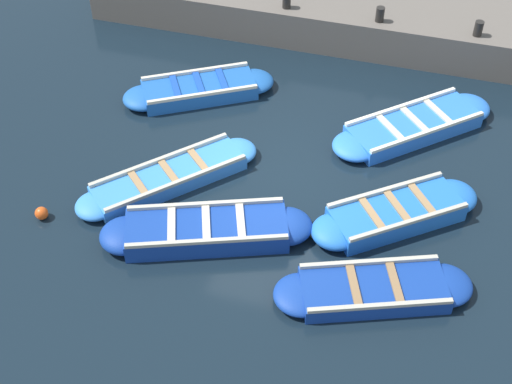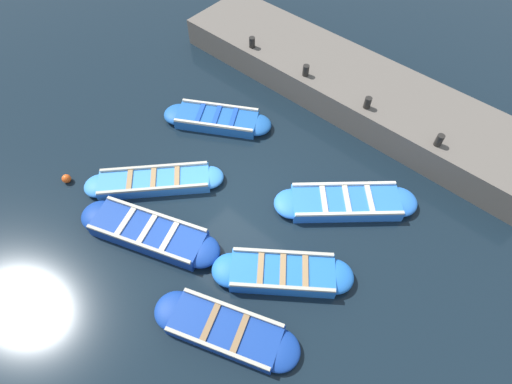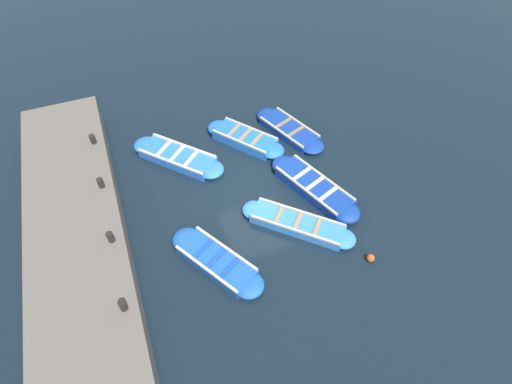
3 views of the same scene
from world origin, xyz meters
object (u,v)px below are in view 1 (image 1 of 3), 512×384
boat_alongside (373,290)px  bollard_mid_north (380,14)px  bollard_north (478,29)px  bollard_mid_south (287,1)px  boat_mid_row (413,126)px  buoy_orange_near (42,213)px  boat_broadside (169,177)px  boat_outer_right (199,89)px  boat_outer_left (207,231)px  boat_drifting (396,214)px

boat_alongside → bollard_mid_north: bearing=8.9°
bollard_north → bollard_mid_south: bearing=90.0°
bollard_mid_south → boat_mid_row: bearing=-127.8°
bollard_mid_north → buoy_orange_near: bearing=144.4°
boat_mid_row → buoy_orange_near: (-4.45, 6.37, -0.05)m
boat_broadside → buoy_orange_near: bearing=128.5°
boat_alongside → buoy_orange_near: 6.26m
bollard_mid_south → buoy_orange_near: bollard_mid_south is taller
bollard_mid_south → bollard_mid_north: bearing=-90.0°
boat_mid_row → boat_outer_right: 4.80m
boat_outer_left → boat_broadside: bearing=45.0°
boat_outer_left → boat_mid_row: bearing=-38.4°
boat_alongside → boat_drifting: size_ratio=1.09×
boat_drifting → boat_mid_row: bearing=0.1°
bollard_north → bollard_mid_north: bearing=90.0°
boat_mid_row → boat_outer_right: (-0.01, 4.80, -0.00)m
boat_outer_left → buoy_orange_near: size_ratio=15.84×
boat_drifting → bollard_mid_south: (5.40, 3.49, 0.92)m
boat_drifting → boat_outer_right: boat_drifting is taller
boat_mid_row → buoy_orange_near: 7.77m
boat_outer_left → boat_drifting: bearing=-66.9°
boat_drifting → bollard_mid_north: bollard_mid_north is taller
boat_broadside → bollard_north: bollard_north is taller
boat_outer_right → bollard_mid_north: size_ratio=9.80×
boat_drifting → bollard_mid_north: bearing=13.1°
bollard_mid_south → boat_alongside: bearing=-155.0°
bollard_mid_south → bollard_north: bearing=-90.0°
boat_alongside → boat_outer_right: bearing=46.0°
boat_mid_row → boat_alongside: boat_mid_row is taller
boat_mid_row → boat_outer_left: boat_outer_left is taller
boat_outer_right → boat_mid_row: bearing=-89.9°
boat_outer_right → buoy_orange_near: size_ratio=13.78×
boat_alongside → bollard_mid_north: (7.25, 1.14, 0.97)m
boat_mid_row → bollard_mid_north: (2.70, 1.25, 0.95)m
bollard_north → buoy_orange_near: 10.31m
boat_mid_row → boat_outer_right: size_ratio=1.02×
buoy_orange_near → boat_broadside: bearing=-51.5°
bollard_north → boat_drifting: bearing=169.7°
boat_mid_row → boat_outer_right: boat_mid_row is taller
bollard_north → boat_broadside: bearing=136.0°
boat_broadside → boat_alongside: boat_broadside is taller
boat_outer_left → boat_outer_right: (4.07, 1.56, -0.03)m
boat_alongside → boat_outer_left: size_ratio=0.89×
boat_mid_row → bollard_mid_north: bearing=24.8°
boat_outer_left → bollard_mid_south: bollard_mid_south is taller
boat_drifting → bollard_north: bearing=-10.3°
boat_outer_right → bollard_north: size_ratio=9.80×
boat_broadside → buoy_orange_near: (-1.55, 1.96, -0.03)m
boat_drifting → boat_broadside: bearing=92.6°
buoy_orange_near → bollard_mid_south: bearing=-22.0°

